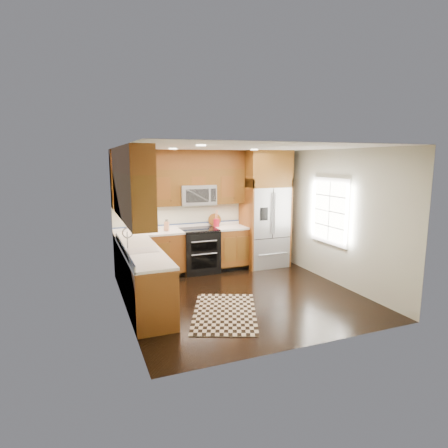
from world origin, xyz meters
name	(u,v)px	position (x,y,z in m)	size (l,w,h in m)	color
ground	(242,296)	(0.00, 0.00, 0.00)	(4.00, 4.00, 0.00)	black
wall_back	(205,210)	(0.00, 2.00, 1.30)	(4.00, 0.02, 2.60)	#B2B4A2
wall_left	(124,232)	(-2.00, 0.00, 1.30)	(0.02, 4.00, 2.60)	#B2B4A2
wall_right	(337,218)	(2.00, 0.00, 1.30)	(0.02, 4.00, 2.60)	#B2B4A2
window	(330,211)	(1.98, 0.20, 1.40)	(0.04, 1.10, 1.30)	white
base_cabinets	(162,265)	(-1.23, 0.90, 0.45)	(2.85, 3.00, 0.90)	brown
countertop	(168,239)	(-1.09, 1.01, 0.92)	(2.86, 3.01, 0.04)	white
upper_cabinets	(162,180)	(-1.15, 1.09, 2.02)	(2.85, 3.00, 1.15)	brown
range	(199,251)	(-0.25, 1.67, 0.47)	(0.76, 0.67, 0.95)	black
microwave	(197,195)	(-0.25, 1.80, 1.66)	(0.76, 0.40, 0.42)	#B2B2B7
refrigerator	(265,209)	(1.30, 1.63, 1.30)	(0.98, 0.75, 2.60)	#B2B2B7
sink_faucet	(140,247)	(-1.73, 0.23, 0.99)	(0.54, 0.44, 0.37)	#B2B2B7
rug	(225,313)	(-0.57, -0.61, 0.01)	(0.98, 1.63, 0.01)	black
knife_block	(167,226)	(-0.94, 1.73, 1.04)	(0.13, 0.15, 0.24)	tan
utensil_crock	(216,221)	(0.19, 1.80, 1.07)	(0.16, 0.16, 0.37)	maroon
cutting_board	(215,226)	(0.19, 1.91, 0.95)	(0.28, 0.28, 0.02)	brown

